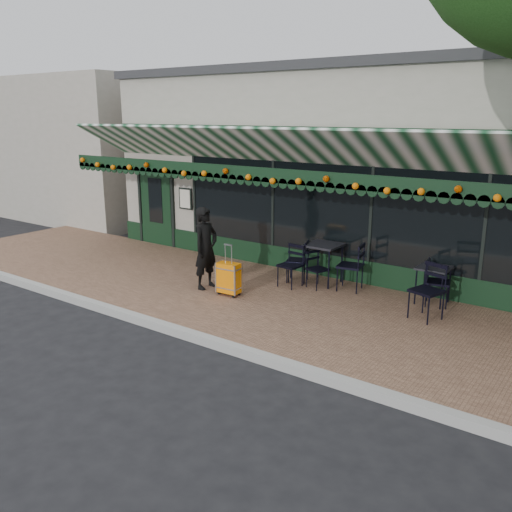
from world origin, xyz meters
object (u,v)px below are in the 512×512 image
Objects in this scene: woman at (206,248)px; chair_b_left at (297,261)px; cafe_table_b at (324,248)px; chair_b_right at (318,270)px; cafe_table_a at (434,271)px; chair_a_left at (350,266)px; chair_b_front at (290,266)px; suitcase at (229,278)px; chair_a_front at (427,292)px; chair_a_right at (438,283)px.

woman is 1.97m from chair_b_left.
chair_b_right is (0.07, -0.35, -0.38)m from cafe_table_b.
chair_a_left is (-1.61, -0.19, -0.14)m from cafe_table_a.
woman is 1.76m from chair_b_front.
chair_b_left is (-1.16, -0.14, -0.05)m from chair_a_left.
cafe_table_a is (3.39, 1.87, 0.30)m from suitcase.
chair_a_front reaches higher than cafe_table_a.
chair_a_left is (0.66, -0.09, -0.27)m from cafe_table_b.
woman is 4.52m from chair_a_right.
suitcase reaches higher than chair_a_left.
woman reaches higher than chair_a_front.
chair_a_left reaches higher than cafe_table_b.
woman is at bearing 97.55° from chair_a_right.
chair_b_right is (-0.60, -0.26, -0.11)m from chair_a_left.
chair_b_right is (1.85, 1.32, -0.45)m from woman.
chair_a_front is (2.45, -0.77, -0.26)m from cafe_table_b.
woman reaches higher than chair_b_front.
chair_a_right is 2.89m from chair_b_front.
woman is 2.16× the size of chair_b_right.
suitcase is at bearing -114.85° from chair_b_front.
chair_b_right is at bearing -172.38° from chair_a_front.
chair_a_right is 0.88× the size of chair_a_front.
chair_b_front is (-1.10, -0.51, -0.05)m from chair_a_left.
cafe_table_b is at bearing -179.73° from chair_a_front.
chair_a_front is (4.23, 0.90, -0.34)m from woman.
woman is 2.44m from cafe_table_b.
chair_a_front reaches higher than chair_b_right.
cafe_table_a is 0.92× the size of chair_b_right.
chair_a_left is 0.66m from chair_b_right.
cafe_table_a is at bearing 77.22° from chair_b_left.
cafe_table_b is at bearing 29.89° from chair_b_right.
chair_b_right is at bearing 84.75° from chair_a_right.
cafe_table_a is 0.90m from chair_a_front.
chair_a_left is 1.12× the size of chair_a_right.
chair_b_left reaches higher than chair_b_front.
cafe_table_a is at bearing 2.48° from cafe_table_b.
chair_a_right reaches higher than chair_b_right.
chair_b_left reaches higher than cafe_table_b.
suitcase is 1.20× the size of cafe_table_b.
cafe_table_b is at bearing -107.72° from chair_a_left.
chair_a_right is 1.00× the size of chair_b_front.
cafe_table_b is at bearing 95.04° from chair_b_left.
chair_a_front reaches higher than chair_a_left.
chair_b_front is (-0.50, -0.25, 0.05)m from chair_b_right.
suitcase is at bearing -151.15° from cafe_table_a.
chair_b_right is at bearing -79.23° from cafe_table_b.
chair_a_front is (0.07, -0.81, 0.06)m from chair_a_right.
chair_a_left is 1.91m from chair_a_front.
chair_b_left is at bearing -40.99° from woman.
chair_b_front is at bearing -126.16° from cafe_table_b.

